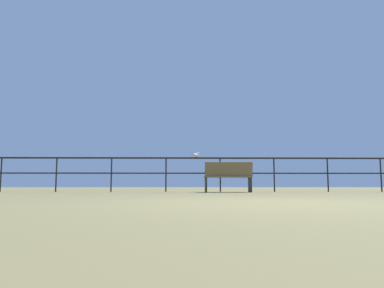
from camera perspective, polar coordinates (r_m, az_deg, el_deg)
name	(u,v)px	position (r m, az deg, el deg)	size (l,w,h in m)	color
ground_plane	(277,203)	(4.65, 13.29, -9.00)	(60.00, 60.00, 0.00)	olive
pier_railing	(220,167)	(11.61, 4.46, -3.57)	(24.23, 0.05, 1.10)	black
bench_near_left	(228,175)	(10.90, 5.72, -4.92)	(1.42, 0.63, 0.90)	brown
seagull_on_rail	(196,155)	(11.60, 0.60, -1.74)	(0.29, 0.29, 0.17)	silver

